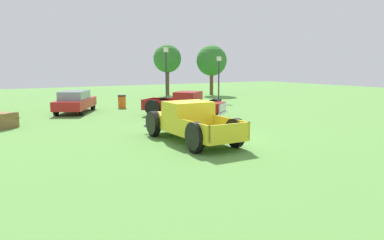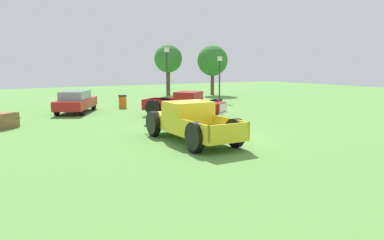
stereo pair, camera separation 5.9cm
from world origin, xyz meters
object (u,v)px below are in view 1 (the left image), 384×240
Objects in this scene: pickup_truck_behind_left at (189,105)px; oak_tree_east at (212,61)px; pickup_truck_foreground at (187,122)px; oak_tree_west at (167,59)px; sedan_distant_a at (75,101)px; lamp_post_near at (219,78)px; trash_can at (122,101)px; lamp_post_far at (166,74)px.

oak_tree_east is (10.32, 12.83, 2.77)m from pickup_truck_behind_left.
oak_tree_west reaches higher than pickup_truck_foreground.
oak_tree_east is at bearing 25.11° from sedan_distant_a.
sedan_distant_a is 0.90× the size of oak_tree_west.
pickup_truck_foreground is 6.98m from pickup_truck_behind_left.
sedan_distant_a is 12.45m from lamp_post_near.
oak_tree_west reaches higher than sedan_distant_a.
trash_can is (1.80, 12.41, -0.30)m from pickup_truck_foreground.
trash_can is at bearing -178.01° from lamp_post_near.
trash_can is 0.19× the size of oak_tree_east.
sedan_distant_a reaches higher than trash_can.
lamp_post_near reaches higher than trash_can.
lamp_post_near is at bearing -119.05° from oak_tree_east.
pickup_truck_foreground is 12.55m from trash_can.
lamp_post_far is (7.62, 1.84, 1.61)m from sedan_distant_a.
trash_can is 0.19× the size of oak_tree_west.
lamp_post_near is at bearing -85.07° from oak_tree_west.
sedan_distant_a is 17.55m from oak_tree_east.
lamp_post_far is at bearing 66.19° from pickup_truck_foreground.
oak_tree_east is (12.13, 6.38, 3.02)m from trash_can.
sedan_distant_a is at bearing -174.07° from lamp_post_near.
lamp_post_near reaches higher than pickup_truck_foreground.
pickup_truck_behind_left is 1.08× the size of sedan_distant_a.
oak_tree_west is at bearing 67.16° from pickup_truck_behind_left.
pickup_truck_behind_left is (3.62, 5.96, -0.05)m from pickup_truck_foreground.
sedan_distant_a is at bearing -141.19° from oak_tree_west.
pickup_truck_behind_left is 0.98× the size of oak_tree_east.
pickup_truck_foreground is 1.04× the size of oak_tree_west.
oak_tree_west is (-0.70, 8.07, 1.65)m from lamp_post_near.
lamp_post_near is at bearing 1.99° from trash_can.
oak_tree_east reaches higher than lamp_post_near.
sedan_distant_a is 3.70m from trash_can.
sedan_distant_a is at bearing 134.51° from pickup_truck_behind_left.
lamp_post_far is (5.86, 13.28, 1.59)m from pickup_truck_foreground.
pickup_truck_behind_left is 16.69m from oak_tree_east.
oak_tree_west is at bearing 61.94° from lamp_post_far.
lamp_post_near is 8.27m from oak_tree_west.
oak_tree_east reaches higher than lamp_post_far.
lamp_post_near is 4.06× the size of trash_can.
pickup_truck_behind_left reaches higher than trash_can.
oak_tree_west reaches higher than trash_can.
oak_tree_west is at bearing 153.90° from oak_tree_east.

